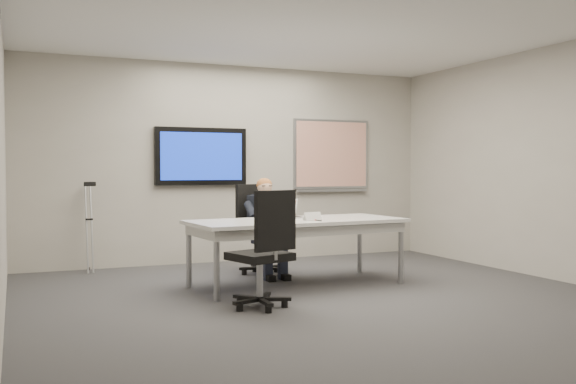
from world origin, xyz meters
name	(u,v)px	position (x,y,z in m)	size (l,w,h in m)	color
floor	(328,300)	(0.00, 0.00, 0.00)	(6.00, 6.00, 0.02)	#353437
ceiling	(329,21)	(0.00, 0.00, 2.80)	(6.00, 6.00, 0.02)	white
wall_back	(234,164)	(0.00, 3.00, 1.40)	(6.00, 0.02, 2.80)	#A5A095
wall_front	(565,155)	(0.00, -3.00, 1.40)	(6.00, 0.02, 2.80)	#A5A095
wall_left	(1,159)	(-3.00, 0.00, 1.40)	(0.02, 6.00, 2.80)	#A5A095
wall_right	(554,162)	(3.00, 0.00, 1.40)	(0.02, 6.00, 2.80)	#A5A095
conference_table	(297,227)	(0.04, 0.86, 0.66)	(2.50, 1.19, 0.75)	silver
tv_display	(201,156)	(-0.50, 2.95, 1.50)	(1.30, 0.09, 0.80)	black
whiteboard	(331,155)	(1.55, 2.97, 1.53)	(1.25, 0.08, 1.10)	gray
office_chair_far	(260,246)	(-0.07, 1.76, 0.35)	(0.71, 0.71, 1.13)	black
office_chair_near	(263,272)	(-0.76, -0.13, 0.35)	(0.67, 0.67, 1.12)	black
seated_person	(269,237)	(-0.05, 1.52, 0.49)	(0.40, 0.68, 1.21)	#202536
crutch	(89,226)	(-2.03, 2.78, 0.59)	(0.16, 0.35, 1.19)	#A7AAAF
laptop	(287,213)	(0.02, 1.10, 0.81)	(0.32, 0.30, 0.22)	#ADADAF
name_tent	(312,216)	(0.14, 0.67, 0.80)	(0.23, 0.06, 0.09)	white
pen	(318,220)	(0.16, 0.58, 0.76)	(0.01, 0.01, 0.14)	black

